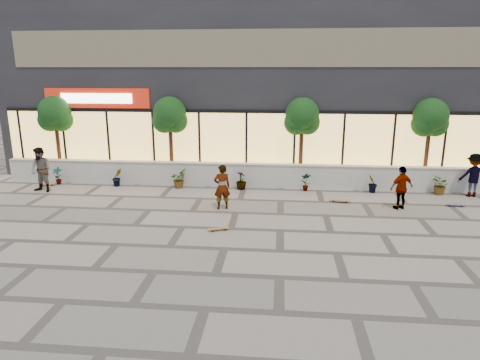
# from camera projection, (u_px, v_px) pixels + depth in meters

# --- Properties ---
(ground) EXTENTS (80.00, 80.00, 0.00)m
(ground) POSITION_uv_depth(u_px,v_px,m) (224.00, 249.00, 12.54)
(ground) COLOR #A59B8F
(ground) RESTS_ON ground
(planter_wall) EXTENTS (22.00, 0.42, 1.04)m
(planter_wall) POSITION_uv_depth(u_px,v_px,m) (245.00, 175.00, 19.15)
(planter_wall) COLOR silver
(planter_wall) RESTS_ON ground
(retail_building) EXTENTS (24.00, 9.17, 8.50)m
(retail_building) POSITION_uv_depth(u_px,v_px,m) (253.00, 85.00, 23.50)
(retail_building) COLOR #232429
(retail_building) RESTS_ON ground
(shrub_a) EXTENTS (0.43, 0.29, 0.81)m
(shrub_a) POSITION_uv_depth(u_px,v_px,m) (58.00, 176.00, 19.44)
(shrub_a) COLOR #123916
(shrub_a) RESTS_ON ground
(shrub_b) EXTENTS (0.57, 0.57, 0.81)m
(shrub_b) POSITION_uv_depth(u_px,v_px,m) (117.00, 177.00, 19.18)
(shrub_b) COLOR #123916
(shrub_b) RESTS_ON ground
(shrub_c) EXTENTS (0.68, 0.77, 0.81)m
(shrub_c) POSITION_uv_depth(u_px,v_px,m) (178.00, 179.00, 18.92)
(shrub_c) COLOR #123916
(shrub_c) RESTS_ON ground
(shrub_d) EXTENTS (0.64, 0.64, 0.81)m
(shrub_d) POSITION_uv_depth(u_px,v_px,m) (241.00, 180.00, 18.66)
(shrub_d) COLOR #123916
(shrub_d) RESTS_ON ground
(shrub_e) EXTENTS (0.46, 0.35, 0.81)m
(shrub_e) POSITION_uv_depth(u_px,v_px,m) (306.00, 182.00, 18.40)
(shrub_e) COLOR #123916
(shrub_e) RESTS_ON ground
(shrub_f) EXTENTS (0.55, 0.57, 0.81)m
(shrub_f) POSITION_uv_depth(u_px,v_px,m) (372.00, 183.00, 18.14)
(shrub_f) COLOR #123916
(shrub_f) RESTS_ON ground
(shrub_g) EXTENTS (0.77, 0.84, 0.81)m
(shrub_g) POSITION_uv_depth(u_px,v_px,m) (441.00, 185.00, 17.88)
(shrub_g) COLOR #123916
(shrub_g) RESTS_ON ground
(tree_west) EXTENTS (1.60, 1.50, 3.92)m
(tree_west) POSITION_uv_depth(u_px,v_px,m) (55.00, 116.00, 20.05)
(tree_west) COLOR #4E2A1C
(tree_west) RESTS_ON ground
(tree_midwest) EXTENTS (1.60, 1.50, 3.92)m
(tree_midwest) POSITION_uv_depth(u_px,v_px,m) (170.00, 117.00, 19.54)
(tree_midwest) COLOR #4E2A1C
(tree_midwest) RESTS_ON ground
(tree_mideast) EXTENTS (1.60, 1.50, 3.92)m
(tree_mideast) POSITION_uv_depth(u_px,v_px,m) (302.00, 119.00, 18.98)
(tree_mideast) COLOR #4E2A1C
(tree_mideast) RESTS_ON ground
(tree_east) EXTENTS (1.60, 1.50, 3.92)m
(tree_east) POSITION_uv_depth(u_px,v_px,m) (430.00, 120.00, 18.47)
(tree_east) COLOR #4E2A1C
(tree_east) RESTS_ON ground
(skater_center) EXTENTS (0.72, 0.58, 1.71)m
(skater_center) POSITION_uv_depth(u_px,v_px,m) (222.00, 187.00, 15.94)
(skater_center) COLOR silver
(skater_center) RESTS_ON ground
(skater_left) EXTENTS (1.08, 0.93, 1.93)m
(skater_left) POSITION_uv_depth(u_px,v_px,m) (41.00, 170.00, 18.14)
(skater_left) COLOR #8B7459
(skater_left) RESTS_ON ground
(skater_right_near) EXTENTS (1.05, 0.76, 1.65)m
(skater_right_near) POSITION_uv_depth(u_px,v_px,m) (402.00, 188.00, 15.92)
(skater_right_near) COLOR white
(skater_right_near) RESTS_ON ground
(skater_right_far) EXTENTS (1.19, 0.71, 1.80)m
(skater_right_far) POSITION_uv_depth(u_px,v_px,m) (473.00, 175.00, 17.50)
(skater_right_far) COLOR maroon
(skater_right_far) RESTS_ON ground
(skateboard_center) EXTENTS (0.71, 0.41, 0.08)m
(skateboard_center) POSITION_uv_depth(u_px,v_px,m) (219.00, 229.00, 13.94)
(skateboard_center) COLOR #9F6E34
(skateboard_center) RESTS_ON ground
(skateboard_left) EXTENTS (0.73, 0.32, 0.09)m
(skateboard_left) POSITION_uv_depth(u_px,v_px,m) (47.00, 184.00, 19.33)
(skateboard_left) COLOR orange
(skateboard_left) RESTS_ON ground
(skateboard_right_near) EXTENTS (0.83, 0.33, 0.10)m
(skateboard_right_near) POSITION_uv_depth(u_px,v_px,m) (340.00, 200.00, 16.91)
(skateboard_right_near) COLOR olive
(skateboard_right_near) RESTS_ON ground
(skateboard_right_far) EXTENTS (0.71, 0.21, 0.09)m
(skateboard_right_far) POSITION_uv_depth(u_px,v_px,m) (455.00, 205.00, 16.40)
(skateboard_right_far) COLOR #554884
(skateboard_right_far) RESTS_ON ground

